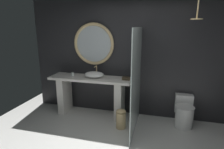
% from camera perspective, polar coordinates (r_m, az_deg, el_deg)
% --- Properties ---
extents(back_wall_panel, '(4.80, 0.10, 2.60)m').
position_cam_1_polar(back_wall_panel, '(4.23, 6.76, 4.88)').
color(back_wall_panel, '#232326').
rests_on(back_wall_panel, ground_plane).
extents(vanity_counter, '(1.84, 0.52, 0.89)m').
position_cam_1_polar(vanity_counter, '(4.33, -6.32, -5.08)').
color(vanity_counter, silver).
rests_on(vanity_counter, ground_plane).
extents(vessel_sink, '(0.44, 0.36, 0.24)m').
position_cam_1_polar(vessel_sink, '(4.20, -5.37, -0.01)').
color(vessel_sink, white).
rests_on(vessel_sink, vanity_counter).
extents(tumbler_cup, '(0.06, 0.06, 0.08)m').
position_cam_1_polar(tumbler_cup, '(4.39, -11.73, 0.11)').
color(tumbler_cup, silver).
rests_on(tumbler_cup, vanity_counter).
extents(tissue_box, '(0.16, 0.11, 0.06)m').
position_cam_1_polar(tissue_box, '(4.00, 4.25, -1.18)').
color(tissue_box, '#3D3323').
rests_on(tissue_box, vanity_counter).
extents(round_wall_mirror, '(0.94, 0.07, 0.94)m').
position_cam_1_polar(round_wall_mirror, '(4.32, -5.54, 9.09)').
color(round_wall_mirror, '#D6B77F').
extents(shower_glass_panel, '(0.02, 1.28, 1.97)m').
position_cam_1_polar(shower_glass_panel, '(3.61, 7.31, -1.93)').
color(shower_glass_panel, silver).
rests_on(shower_glass_panel, ground_plane).
extents(rain_shower_head, '(0.19, 0.19, 0.41)m').
position_cam_1_polar(rain_shower_head, '(3.58, 24.16, 15.70)').
color(rain_shower_head, '#D6B77F').
extents(toilet, '(0.37, 0.57, 0.60)m').
position_cam_1_polar(toilet, '(4.22, 20.79, -10.48)').
color(toilet, white).
rests_on(toilet, ground_plane).
extents(waste_bin, '(0.19, 0.19, 0.39)m').
position_cam_1_polar(waste_bin, '(3.89, 2.70, -13.14)').
color(waste_bin, '#D6B77F').
rests_on(waste_bin, ground_plane).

